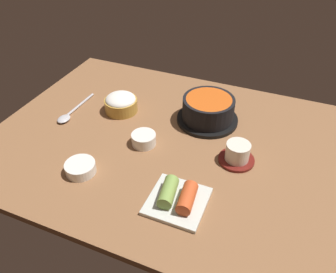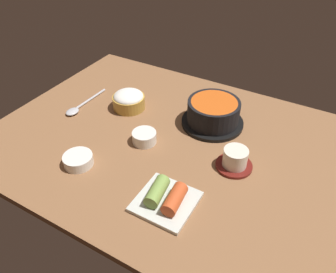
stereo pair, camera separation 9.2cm
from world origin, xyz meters
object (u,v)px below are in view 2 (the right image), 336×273
Objects in this scene: rice_bowl at (129,100)px; spoon at (78,108)px; kimchi_plate at (166,198)px; banchan_cup_center at (144,137)px; side_bowl_near at (78,160)px; tea_cup_with_saucer at (235,159)px; stone_pot at (213,113)px.

spoon is (-14.01, -9.14, -2.40)cm from rice_bowl.
kimchi_plate is at bearing -23.86° from spoon.
banchan_cup_center is 0.88× the size of side_bowl_near.
kimchi_plate is at bearing -44.73° from banchan_cup_center.
side_bowl_near is at bearing -151.65° from tea_cup_with_saucer.
side_bowl_near is (-10.08, -16.46, -0.27)cm from banchan_cup_center.
banchan_cup_center is (-13.36, -17.78, -2.17)cm from stone_pot.
spoon is at bearing -146.89° from rice_bowl.
rice_bowl is 0.79× the size of kimchi_plate.
side_bowl_near is (-26.74, 0.04, -0.15)cm from kimchi_plate.
side_bowl_near is at bearing -124.40° from stone_pot.
side_bowl_near is (-36.13, -19.49, -1.05)cm from tea_cup_with_saucer.
rice_bowl reaches higher than kimchi_plate.
banchan_cup_center is at bearing -41.48° from rice_bowl.
tea_cup_with_saucer is at bearing -0.27° from spoon.
tea_cup_with_saucer is (40.11, -9.39, -0.43)cm from rice_bowl.
tea_cup_with_saucer reaches higher than kimchi_plate.
banchan_cup_center is (14.06, -12.43, -1.21)cm from rice_bowl.
spoon is at bearing 156.14° from kimchi_plate.
side_bowl_near is 26.73cm from spoon.
kimchi_plate is at bearing -0.08° from side_bowl_near.
banchan_cup_center is 19.30cm from side_bowl_near.
banchan_cup_center is at bearing -126.92° from stone_pot.
stone_pot is at bearing 53.08° from banchan_cup_center.
banchan_cup_center is at bearing 58.50° from side_bowl_near.
stone_pot is 22.34cm from banchan_cup_center.
tea_cup_with_saucer is 1.23× the size of side_bowl_near.
tea_cup_with_saucer is at bearing 28.35° from side_bowl_near.
kimchi_plate is 48.92cm from spoon.
rice_bowl is 16.90cm from spoon.
rice_bowl is 41.19cm from tea_cup_with_saucer.
rice_bowl is at bearing -168.96° from stone_pot.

